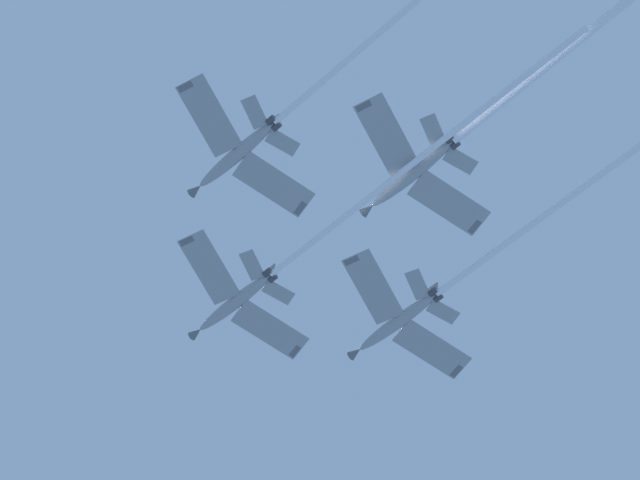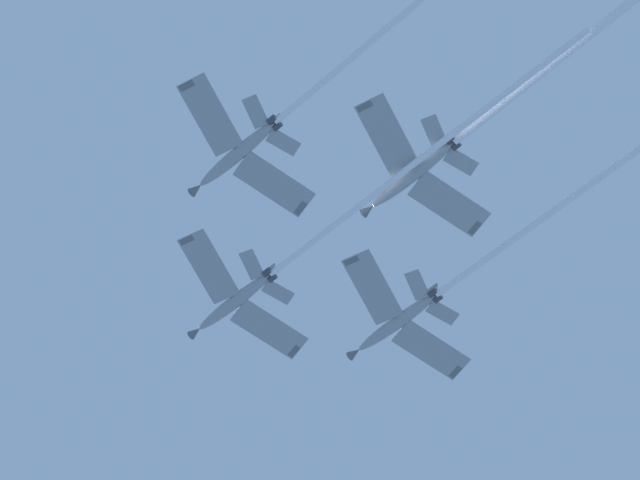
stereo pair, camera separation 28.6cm
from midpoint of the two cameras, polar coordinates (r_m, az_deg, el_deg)
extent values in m
ellipsoid|color=gray|center=(131.82, -4.50, -3.20)|extent=(3.22, 12.16, 3.37)
cone|color=#595E60|center=(134.96, -6.52, -4.74)|extent=(1.43, 1.93, 1.45)
ellipsoid|color=black|center=(133.29, -5.09, -3.57)|extent=(1.39, 3.02, 1.36)
cube|color=gray|center=(130.32, -5.83, -1.39)|extent=(9.69, 6.67, 0.81)
cube|color=#595E60|center=(129.62, -6.96, 0.00)|extent=(1.32, 1.93, 0.42)
cube|color=gray|center=(132.63, -2.70, -4.64)|extent=(9.33, 4.53, 0.81)
cube|color=#595E60|center=(133.71, -1.41, -5.76)|extent=(0.89, 1.86, 0.42)
cube|color=gray|center=(129.16, -3.61, -1.28)|extent=(4.03, 3.19, 0.46)
cube|color=gray|center=(130.17, -2.25, -2.70)|extent=(3.86, 2.41, 0.46)
cube|color=#595E60|center=(130.97, -2.89, -1.77)|extent=(0.56, 2.84, 3.17)
cylinder|color=#38383D|center=(129.13, -2.82, -1.68)|extent=(0.94, 1.22, 0.96)
cylinder|color=#38383D|center=(129.33, -2.55, -1.96)|extent=(0.94, 1.22, 0.96)
cylinder|color=white|center=(121.62, 5.07, 4.15)|extent=(6.73, 44.13, 8.33)
ellipsoid|color=gray|center=(124.64, -4.35, 4.46)|extent=(3.18, 12.16, 3.45)
cone|color=#595E60|center=(127.32, -6.48, 2.65)|extent=(1.43, 1.93, 1.46)
ellipsoid|color=black|center=(125.99, -4.97, 3.98)|extent=(1.38, 3.02, 1.38)
cube|color=gray|center=(123.71, -5.77, 6.44)|extent=(9.69, 6.64, 0.83)
cube|color=#595E60|center=(123.44, -6.98, 7.92)|extent=(1.31, 1.92, 0.43)
cube|color=gray|center=(125.01, -2.45, 2.90)|extent=(9.34, 4.56, 0.83)
cube|color=#595E60|center=(125.75, -1.08, 1.66)|extent=(0.90, 1.86, 0.43)
cube|color=gray|center=(122.58, -3.42, 6.63)|extent=(4.02, 3.18, 0.47)
cube|color=gray|center=(123.14, -1.98, 5.08)|extent=(3.87, 2.42, 0.47)
cube|color=#595E60|center=(124.21, -2.65, 6.01)|extent=(0.55, 2.85, 3.18)
cylinder|color=#38383D|center=(122.42, -2.57, 6.22)|extent=(0.94, 1.22, 0.96)
cylinder|color=#38383D|center=(122.53, -2.29, 5.91)|extent=(0.94, 1.22, 0.96)
ellipsoid|color=gray|center=(130.13, 3.94, -4.27)|extent=(3.15, 12.16, 3.37)
cone|color=#595E60|center=(132.64, 1.73, -5.85)|extent=(1.42, 1.92, 1.45)
ellipsoid|color=black|center=(131.41, 3.26, -4.65)|extent=(1.37, 3.02, 1.36)
cube|color=gray|center=(128.13, 2.67, -2.47)|extent=(9.69, 6.62, 0.80)
cube|color=#595E60|center=(127.00, 1.57, -1.07)|extent=(1.31, 1.93, 0.42)
cube|color=gray|center=(131.59, 5.71, -5.69)|extent=(9.35, 4.59, 0.80)
cube|color=#595E60|center=(133.14, 6.95, -6.78)|extent=(0.90, 1.86, 0.42)
cube|color=gray|center=(127.72, 4.98, -2.34)|extent=(4.02, 3.17, 0.46)
cube|color=gray|center=(129.23, 6.28, -3.75)|extent=(3.87, 2.43, 0.46)
cube|color=#595E60|center=(129.76, 5.59, -2.81)|extent=(0.55, 2.84, 3.16)
cylinder|color=#38383D|center=(127.96, 5.78, -2.73)|extent=(0.94, 1.21, 0.96)
cylinder|color=#38383D|center=(128.26, 6.04, -3.01)|extent=(0.94, 1.21, 0.96)
cylinder|color=white|center=(123.76, 12.15, 1.67)|extent=(5.22, 34.06, 6.62)
ellipsoid|color=gray|center=(123.55, 4.77, 3.41)|extent=(3.05, 12.17, 3.29)
cone|color=#595E60|center=(125.46, 2.45, 1.58)|extent=(1.41, 1.91, 1.44)
ellipsoid|color=black|center=(124.67, 4.05, 2.93)|extent=(1.34, 3.01, 1.34)
cube|color=gray|center=(122.08, 3.42, 5.41)|extent=(9.69, 6.57, 0.78)
cube|color=#595E60|center=(121.36, 2.25, 6.92)|extent=(1.30, 1.93, 0.41)
cube|color=gray|center=(124.63, 6.63, 1.86)|extent=(9.37, 4.66, 0.78)
cube|color=#595E60|center=(125.88, 7.93, 0.63)|extent=(0.92, 1.87, 0.41)
cube|color=gray|center=(121.80, 5.86, 5.59)|extent=(4.02, 3.15, 0.45)
cube|color=gray|center=(122.91, 7.23, 4.04)|extent=(3.88, 2.46, 0.45)
cube|color=#595E60|center=(123.70, 6.49, 4.97)|extent=(0.52, 2.82, 3.15)
cylinder|color=#38383D|center=(121.96, 6.70, 5.18)|extent=(0.93, 1.21, 0.95)
cylinder|color=#38383D|center=(122.17, 6.97, 4.87)|extent=(0.93, 1.21, 0.95)
cylinder|color=white|center=(119.41, 13.89, 10.42)|extent=(5.45, 36.67, 7.03)
camera|label=1|loc=(0.14, 89.94, -0.20)|focal=61.91mm
camera|label=2|loc=(0.14, -90.06, 0.20)|focal=61.91mm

